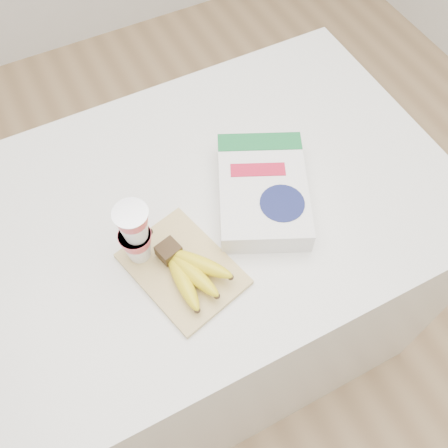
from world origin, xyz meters
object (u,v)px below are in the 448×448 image
object	(u,v)px
bananas	(190,271)
yogurt_stack	(135,233)
cutting_board	(183,269)
cereal_box	(263,190)
table	(208,283)

from	to	relation	value
bananas	yogurt_stack	xyz separation A→B (m)	(-0.08, 0.10, 0.07)
cutting_board	cereal_box	size ratio (longest dim) A/B	0.72
bananas	cereal_box	xyz separation A→B (m)	(0.25, 0.12, -0.00)
cutting_board	cereal_box	distance (m)	0.27
cereal_box	yogurt_stack	bearing A→B (deg)	-151.93
cereal_box	bananas	bearing A→B (deg)	-129.78
cereal_box	cutting_board	bearing A→B (deg)	-135.42
table	cereal_box	xyz separation A→B (m)	(0.14, -0.06, 0.51)
table	cereal_box	distance (m)	0.54
cutting_board	cereal_box	world-z (taller)	cereal_box
table	cereal_box	bearing A→B (deg)	-24.05
yogurt_stack	cereal_box	bearing A→B (deg)	2.92
cutting_board	yogurt_stack	size ratio (longest dim) A/B	1.50
yogurt_stack	bananas	bearing A→B (deg)	-52.25
yogurt_stack	cereal_box	world-z (taller)	yogurt_stack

